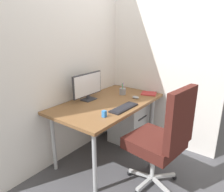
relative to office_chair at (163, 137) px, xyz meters
name	(u,v)px	position (x,y,z in m)	size (l,w,h in m)	color
ground_plane	(108,154)	(0.16, 0.81, -0.59)	(8.00, 8.00, 0.00)	#4C4C51
wall_back	(80,46)	(0.16, 1.25, 0.81)	(2.62, 0.04, 2.80)	white
wall_side_right	(151,45)	(0.91, 0.64, 0.81)	(0.04, 2.00, 2.80)	white
desk	(108,107)	(0.16, 0.81, 0.09)	(1.44, 0.82, 0.74)	brown
office_chair	(163,137)	(0.00, 0.00, 0.00)	(0.57, 0.60, 1.12)	black
filing_cabinet	(128,122)	(0.64, 0.80, -0.29)	(0.44, 0.46, 0.60)	silver
monitor	(88,86)	(0.08, 1.07, 0.33)	(0.49, 0.14, 0.34)	#333338
keyboard	(124,108)	(0.09, 0.52, 0.16)	(0.41, 0.14, 0.02)	black
mouse	(136,97)	(0.48, 0.60, 0.17)	(0.06, 0.09, 0.03)	#9EA0A5
pen_holder	(123,91)	(0.52, 0.83, 0.20)	(0.09, 0.09, 0.18)	gray
notebook	(149,93)	(0.75, 0.55, 0.16)	(0.18, 0.20, 0.02)	#B23333
desk_clamp_accessory	(104,114)	(-0.23, 0.55, 0.18)	(0.04, 0.04, 0.07)	#337FD8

